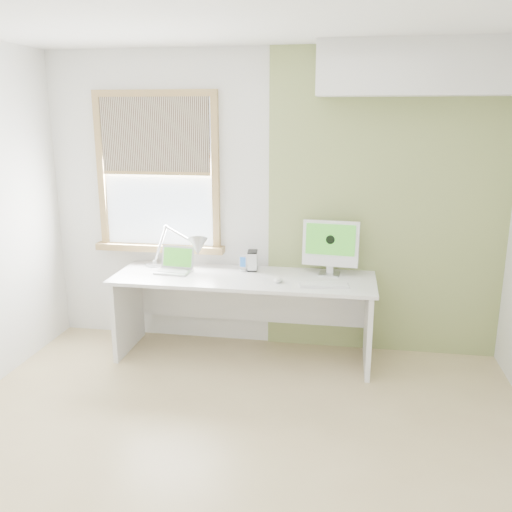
% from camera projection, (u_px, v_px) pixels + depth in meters
% --- Properties ---
extents(room, '(4.04, 3.54, 2.64)m').
position_uv_depth(room, '(226.00, 251.00, 3.07)').
color(room, tan).
rests_on(room, ground).
extents(accent_wall, '(2.00, 0.02, 2.60)m').
position_uv_depth(accent_wall, '(386.00, 206.00, 4.57)').
color(accent_wall, '#939D5D').
rests_on(accent_wall, room).
extents(soffit, '(1.60, 0.40, 0.42)m').
position_uv_depth(soffit, '(423.00, 67.00, 4.10)').
color(soffit, white).
rests_on(soffit, room).
extents(window, '(1.20, 0.14, 1.42)m').
position_uv_depth(window, '(157.00, 174.00, 4.80)').
color(window, '#A4814A').
rests_on(window, room).
extents(desk, '(2.20, 0.70, 0.73)m').
position_uv_depth(desk, '(245.00, 296.00, 4.66)').
color(desk, white).
rests_on(desk, room).
extents(desk_lamp, '(0.65, 0.36, 0.38)m').
position_uv_depth(desk_lamp, '(189.00, 248.00, 4.68)').
color(desk_lamp, silver).
rests_on(desk_lamp, desk).
extents(laptop, '(0.32, 0.26, 0.21)m').
position_uv_depth(laptop, '(175.00, 265.00, 4.70)').
color(laptop, silver).
rests_on(laptop, desk).
extents(phone_dock, '(0.08, 0.08, 0.14)m').
position_uv_depth(phone_dock, '(243.00, 267.00, 4.71)').
color(phone_dock, silver).
rests_on(phone_dock, desk).
extents(external_drive, '(0.10, 0.14, 0.17)m').
position_uv_depth(external_drive, '(253.00, 261.00, 4.73)').
color(external_drive, silver).
rests_on(external_drive, desk).
extents(imac, '(0.48, 0.17, 0.46)m').
position_uv_depth(imac, '(331.00, 245.00, 4.56)').
color(imac, silver).
rests_on(imac, desk).
extents(keyboard, '(0.41, 0.16, 0.02)m').
position_uv_depth(keyboard, '(324.00, 285.00, 4.29)').
color(keyboard, white).
rests_on(keyboard, desk).
extents(mouse, '(0.09, 0.12, 0.03)m').
position_uv_depth(mouse, '(278.00, 280.00, 4.40)').
color(mouse, white).
rests_on(mouse, desk).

